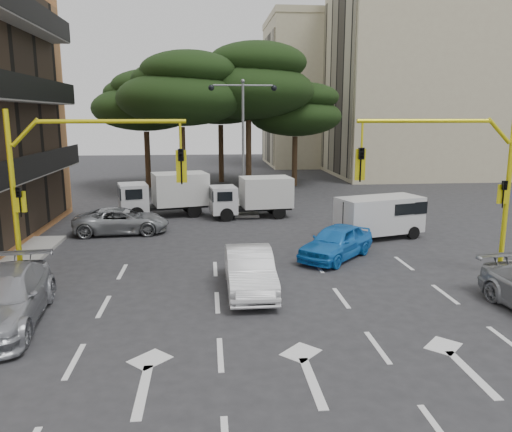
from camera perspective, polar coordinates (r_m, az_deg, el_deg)
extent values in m
plane|color=#28282B|center=(16.16, 2.75, -9.59)|extent=(120.00, 120.00, 0.00)
cube|color=gray|center=(31.52, -1.44, 1.01)|extent=(1.40, 6.00, 0.15)
cube|color=black|center=(24.34, -25.80, 10.83)|extent=(0.12, 14.72, 11.20)
cube|color=#B9AC8B|center=(52.01, 20.38, 14.32)|extent=(20.00, 12.00, 18.00)
cube|color=black|center=(48.54, 9.23, 14.53)|extent=(0.12, 11.04, 16.20)
cube|color=#B9AC8B|center=(60.89, 9.15, 13.42)|extent=(16.00, 12.00, 16.00)
cube|color=black|center=(59.37, 1.38, 13.13)|extent=(0.12, 11.04, 14.20)
cube|color=#B9AC8B|center=(61.76, 9.41, 21.18)|extent=(16.15, 12.15, 0.70)
cylinder|color=#382616|center=(37.11, -8.35, 6.22)|extent=(0.44, 0.44, 4.95)
ellipsoid|color=black|center=(36.97, -8.56, 13.11)|extent=(9.15, 9.15, 3.87)
ellipsoid|color=black|center=(36.65, -7.71, 16.08)|extent=(6.86, 6.86, 2.86)
ellipsoid|color=black|center=(37.36, -9.39, 15.09)|extent=(6.07, 6.07, 2.64)
cylinder|color=#382616|center=(39.17, -0.85, 6.94)|extent=(0.44, 0.44, 5.40)
ellipsoid|color=black|center=(39.09, -0.87, 14.06)|extent=(9.98, 9.98, 4.22)
ellipsoid|color=black|center=(38.89, 0.09, 17.09)|extent=(7.49, 7.49, 3.12)
ellipsoid|color=black|center=(39.44, -1.67, 16.13)|extent=(6.62, 6.62, 2.88)
cylinder|color=#382616|center=(41.34, -12.27, 6.30)|extent=(0.44, 0.44, 4.50)
ellipsoid|color=black|center=(41.19, -12.52, 11.91)|extent=(8.32, 8.32, 3.52)
ellipsoid|color=black|center=(40.79, -11.83, 14.34)|extent=(6.24, 6.24, 2.60)
ellipsoid|color=black|center=(41.58, -13.24, 13.53)|extent=(5.52, 5.52, 2.40)
cylinder|color=#382616|center=(41.72, 4.44, 6.26)|extent=(0.44, 0.44, 4.05)
ellipsoid|color=black|center=(41.55, 4.51, 11.27)|extent=(7.49, 7.49, 3.17)
ellipsoid|color=black|center=(41.29, 5.49, 13.38)|extent=(5.62, 5.62, 2.34)
ellipsoid|color=black|center=(41.77, 3.77, 12.76)|extent=(4.97, 4.97, 2.16)
cylinder|color=#382616|center=(44.06, -4.01, 7.13)|extent=(0.44, 0.44, 4.95)
ellipsoid|color=black|center=(43.94, -4.09, 12.93)|extent=(9.15, 9.15, 3.87)
ellipsoid|color=black|center=(43.65, -3.30, 15.41)|extent=(6.86, 6.86, 2.86)
ellipsoid|color=black|center=(44.29, -4.80, 14.62)|extent=(6.07, 6.07, 2.64)
cylinder|color=yellow|center=(20.28, 26.78, 2.29)|extent=(0.18, 0.18, 6.00)
cylinder|color=yellow|center=(19.80, 26.01, 8.73)|extent=(0.95, 0.14, 0.95)
cylinder|color=yellow|center=(18.51, 18.71, 10.25)|extent=(4.80, 0.14, 0.14)
cylinder|color=yellow|center=(17.75, 12.04, 9.12)|extent=(0.08, 0.08, 0.90)
imported|color=black|center=(17.82, 11.90, 5.74)|extent=(0.20, 0.24, 1.20)
cube|color=yellow|center=(17.89, 11.82, 5.77)|extent=(0.36, 0.06, 1.10)
imported|color=black|center=(20.04, 26.47, 2.22)|extent=(0.16, 0.20, 1.00)
cube|color=yellow|center=(20.12, 26.32, 2.27)|extent=(0.35, 0.08, 0.70)
cylinder|color=yellow|center=(18.29, -25.91, 1.49)|extent=(0.18, 0.18, 6.00)
cylinder|color=yellow|center=(17.90, -24.87, 8.65)|extent=(0.95, 0.14, 0.95)
cylinder|color=yellow|center=(17.19, -16.15, 10.35)|extent=(4.80, 0.14, 0.14)
cylinder|color=yellow|center=(16.95, -8.64, 9.14)|extent=(0.08, 0.08, 0.90)
imported|color=black|center=(17.02, -8.54, 5.60)|extent=(0.20, 0.24, 1.20)
cube|color=yellow|center=(17.10, -8.53, 5.63)|extent=(0.36, 0.06, 1.10)
imported|color=black|center=(18.08, -25.42, 1.43)|extent=(0.16, 0.20, 1.00)
cube|color=yellow|center=(18.17, -25.31, 1.49)|extent=(0.35, 0.08, 0.70)
cylinder|color=slate|center=(31.05, -1.48, 7.97)|extent=(0.16, 0.16, 7.50)
cylinder|color=slate|center=(30.99, -3.23, 14.70)|extent=(1.80, 0.10, 0.10)
sphere|color=black|center=(30.96, -5.14, 14.40)|extent=(0.36, 0.36, 0.36)
cylinder|color=slate|center=(31.12, 0.19, 14.70)|extent=(1.80, 0.10, 0.10)
sphere|color=black|center=(31.23, 2.08, 14.41)|extent=(0.36, 0.36, 0.36)
sphere|color=slate|center=(31.06, -1.52, 15.17)|extent=(0.24, 0.24, 0.24)
imported|color=silver|center=(16.71, -0.73, -6.25)|extent=(1.53, 4.35, 1.43)
imported|color=blue|center=(20.72, 9.17, -2.93)|extent=(4.00, 4.14, 1.40)
imported|color=#9D9EA4|center=(15.80, -26.98, -8.44)|extent=(2.65, 5.45, 1.53)
imported|color=gray|center=(25.67, -15.11, -0.53)|extent=(4.72, 2.38, 1.28)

